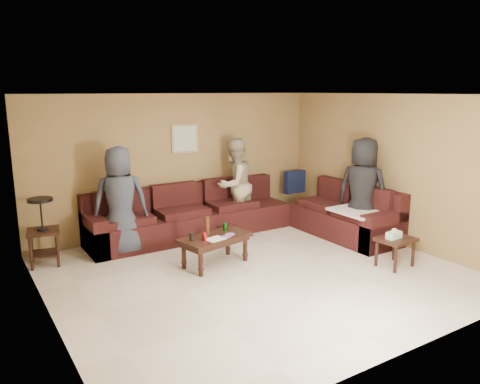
% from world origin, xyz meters
% --- Properties ---
extents(room, '(5.60, 5.50, 2.50)m').
position_xyz_m(room, '(0.00, 0.00, 1.66)').
color(room, beige).
rests_on(room, ground).
extents(sectional_sofa, '(4.65, 2.90, 0.97)m').
position_xyz_m(sectional_sofa, '(0.81, 1.52, 0.33)').
color(sectional_sofa, '#341111').
rests_on(sectional_sofa, ground).
extents(coffee_table, '(1.16, 0.74, 0.73)m').
position_xyz_m(coffee_table, '(-0.34, 0.61, 0.38)').
color(coffee_table, black).
rests_on(coffee_table, ground).
extents(end_table_left, '(0.52, 0.52, 1.02)m').
position_xyz_m(end_table_left, '(-2.49, 1.96, 0.53)').
color(end_table_left, black).
rests_on(end_table_left, ground).
extents(side_table_right, '(0.56, 0.47, 0.58)m').
position_xyz_m(side_table_right, '(1.87, -0.86, 0.38)').
color(side_table_right, black).
rests_on(side_table_right, ground).
extents(waste_bin, '(0.31, 0.31, 0.29)m').
position_xyz_m(waste_bin, '(0.38, 1.46, 0.14)').
color(waste_bin, black).
rests_on(waste_bin, ground).
extents(wall_art, '(0.52, 0.04, 0.52)m').
position_xyz_m(wall_art, '(0.10, 2.48, 1.70)').
color(wall_art, '#9F8263').
rests_on(wall_art, ground).
extents(person_left, '(0.97, 0.78, 1.73)m').
position_xyz_m(person_left, '(-1.35, 1.81, 0.86)').
color(person_left, '#2F3442').
rests_on(person_left, ground).
extents(person_middle, '(1.00, 0.89, 1.71)m').
position_xyz_m(person_middle, '(0.84, 1.99, 0.85)').
color(person_middle, gray).
rests_on(person_middle, ground).
extents(person_right, '(0.87, 1.03, 1.80)m').
position_xyz_m(person_right, '(2.34, 0.26, 0.90)').
color(person_right, black).
rests_on(person_right, ground).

